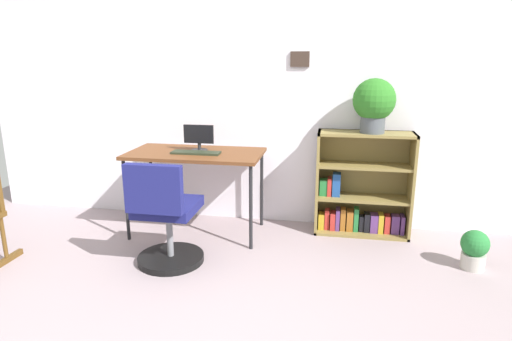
% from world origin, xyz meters
% --- Properties ---
extents(wall_back, '(5.20, 0.12, 2.50)m').
position_xyz_m(wall_back, '(0.00, 2.15, 1.25)').
color(wall_back, silver).
rests_on(wall_back, ground_plane).
extents(desk, '(1.18, 0.63, 0.76)m').
position_xyz_m(desk, '(-0.30, 1.67, 0.70)').
color(desk, brown).
rests_on(desk, ground_plane).
extents(monitor, '(0.27, 0.15, 0.24)m').
position_xyz_m(monitor, '(-0.28, 1.72, 0.88)').
color(monitor, '#262628').
rests_on(monitor, desk).
extents(keyboard, '(0.43, 0.13, 0.02)m').
position_xyz_m(keyboard, '(-0.27, 1.61, 0.77)').
color(keyboard, '#262E1E').
rests_on(keyboard, desk).
extents(office_chair, '(0.52, 0.55, 0.85)m').
position_xyz_m(office_chair, '(-0.33, 0.99, 0.36)').
color(office_chair, black).
rests_on(office_chair, ground_plane).
extents(bookshelf_low, '(0.84, 0.30, 0.94)m').
position_xyz_m(bookshelf_low, '(1.17, 1.95, 0.41)').
color(bookshelf_low, olive).
rests_on(bookshelf_low, ground_plane).
extents(potted_plant_on_shelf, '(0.36, 0.36, 0.46)m').
position_xyz_m(potted_plant_on_shelf, '(1.22, 1.90, 1.20)').
color(potted_plant_on_shelf, '#474C51').
rests_on(potted_plant_on_shelf, bookshelf_low).
extents(potted_plant_floor, '(0.21, 0.21, 0.31)m').
position_xyz_m(potted_plant_floor, '(1.99, 1.35, 0.16)').
color(potted_plant_floor, '#B7B2A8').
rests_on(potted_plant_floor, ground_plane).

